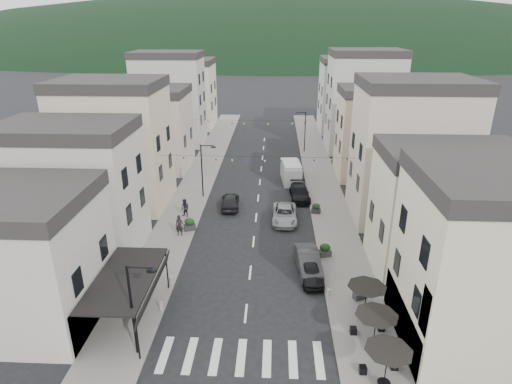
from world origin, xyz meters
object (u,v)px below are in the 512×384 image
Objects in this scene: parked_car_b at (308,261)px; parked_car_d at (300,193)px; pedestrian_a at (179,226)px; parked_car_e at (230,201)px; parked_car_c at (285,214)px; delivery_van at (291,172)px; parked_car_a at (311,272)px; pedestrian_b at (185,208)px.

parked_car_b reaches higher than parked_car_d.
pedestrian_a is at bearing 149.80° from parked_car_b.
parked_car_c is at bearing 148.51° from parked_car_e.
delivery_van reaches higher than pedestrian_a.
delivery_van is (0.94, 11.24, 0.50)m from parked_car_c.
pedestrian_b is at bearing 131.89° from parked_car_a.
parked_car_e is at bearing -163.37° from parked_car_d.
pedestrian_b is (-10.72, -11.00, -0.16)m from delivery_van.
pedestrian_b is at bearing 179.10° from parked_car_c.
parked_car_e is 2.27× the size of pedestrian_a.
pedestrian_a reaches higher than parked_car_e.
parked_car_b is at bearing -93.85° from parked_car_d.
parked_car_d is 7.83m from parked_car_e.
parked_car_b is 2.45× the size of pedestrian_a.
parked_car_c reaches higher than parked_car_a.
parked_car_b is 20.07m from delivery_van.
parked_car_e is (-7.30, 11.75, -0.04)m from parked_car_b.
parked_car_a is 0.88× the size of parked_car_e.
parked_car_b is (-0.10, 1.40, 0.12)m from parked_car_a.
parked_car_d is (0.05, 14.47, -0.08)m from parked_car_b.
parked_car_d is 5.66m from delivery_van.
parked_car_d is at bearing 53.50° from pedestrian_b.
delivery_van is (-0.86, 21.44, 0.54)m from parked_car_a.
parked_car_b is at bearing 88.22° from parked_car_a.
pedestrian_b reaches higher than parked_car_e.
pedestrian_a is 1.05× the size of pedestrian_b.
parked_car_d is (-0.05, 15.86, 0.04)m from parked_car_a.
pedestrian_b is (-11.58, 10.44, 0.38)m from parked_car_a.
parked_car_d is at bearing 42.52° from pedestrian_a.
parked_car_c is 2.60× the size of pedestrian_a.
parked_car_b is 12.31m from pedestrian_a.
parked_car_a is 10.36m from parked_car_c.
parked_car_d is 2.63× the size of pedestrian_b.
pedestrian_a is (-11.30, 6.51, 0.43)m from parked_car_a.
pedestrian_b is (-0.28, 3.94, -0.05)m from pedestrian_a.
parked_car_e is at bearing 61.25° from pedestrian_b.
pedestrian_a is (-11.24, -9.36, 0.39)m from parked_car_d.
parked_car_e is at bearing 152.76° from parked_car_c.
parked_car_b is 0.98× the size of parked_car_d.
delivery_van is 15.36m from pedestrian_b.
parked_car_b is at bearing -92.81° from delivery_van.
delivery_van is at bearing 94.58° from parked_car_d.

